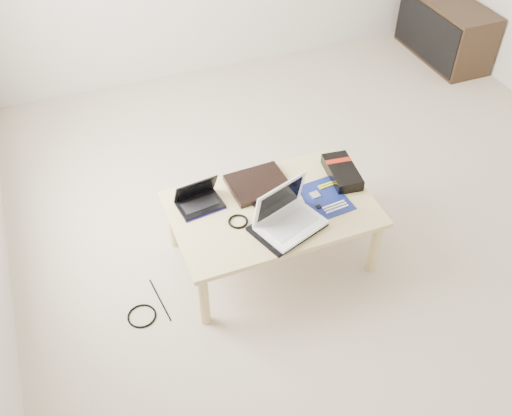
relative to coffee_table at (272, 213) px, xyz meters
name	(u,v)px	position (x,y,z in m)	size (l,w,h in m)	color
ground	(337,209)	(0.55, 0.22, -0.35)	(4.00, 4.00, 0.00)	beige
coffee_table	(272,213)	(0.00, 0.00, 0.00)	(1.10, 0.70, 0.40)	#DDC085
media_cabinet	(445,30)	(2.32, 1.67, -0.10)	(0.41, 0.90, 0.50)	#392617
book	(258,184)	(-0.01, 0.19, 0.06)	(0.34, 0.29, 0.03)	black
netbook	(199,200)	(-0.37, 0.17, 0.08)	(0.26, 0.20, 0.16)	black
tablet	(277,201)	(0.04, 0.03, 0.05)	(0.29, 0.25, 0.01)	black
remote	(293,191)	(0.15, 0.06, 0.06)	(0.07, 0.22, 0.02)	silver
neoprene_sleeve	(287,227)	(0.01, -0.18, 0.06)	(0.35, 0.26, 0.02)	black
white_laptop	(287,216)	(0.02, -0.16, 0.12)	(0.39, 0.33, 0.24)	white
motherboard	(324,198)	(0.29, -0.04, 0.05)	(0.27, 0.32, 0.01)	#0C1951
gpu_box	(342,172)	(0.47, 0.09, 0.08)	(0.19, 0.32, 0.07)	black
cable_coil	(238,221)	(-0.21, -0.04, 0.05)	(0.11, 0.11, 0.01)	black
floor_cable_coil	(142,316)	(-0.81, -0.15, -0.35)	(0.16, 0.16, 0.01)	black
floor_cable_trail	(160,300)	(-0.69, -0.08, -0.35)	(0.01, 0.01, 0.32)	black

